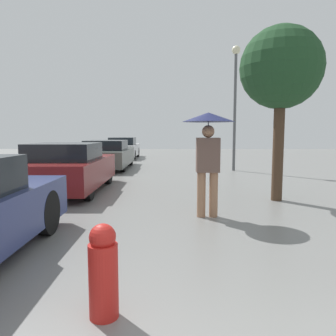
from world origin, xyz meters
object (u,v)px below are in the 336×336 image
object	(u,v)px
parked_car_third	(106,155)
fire_hydrant	(102,271)
parked_car_second	(66,168)
parked_car_farthest	(122,148)
pedestrian	(207,139)
street_lamp	(234,89)
tree	(280,70)

from	to	relation	value
parked_car_third	fire_hydrant	bearing A→B (deg)	-79.72
parked_car_second	parked_car_farthest	world-z (taller)	parked_car_second
pedestrian	parked_car_farthest	size ratio (longest dim) A/B	0.50
parked_car_farthest	street_lamp	distance (m)	8.97
pedestrian	street_lamp	bearing A→B (deg)	75.13
parked_car_third	tree	world-z (taller)	tree
parked_car_farthest	street_lamp	world-z (taller)	street_lamp
pedestrian	parked_car_second	bearing A→B (deg)	141.76
parked_car_second	street_lamp	world-z (taller)	street_lamp
parked_car_second	fire_hydrant	size ratio (longest dim) A/B	4.88
parked_car_second	tree	distance (m)	5.81
parked_car_second	fire_hydrant	distance (m)	6.38
tree	street_lamp	xyz separation A→B (m)	(0.19, 5.93, 0.34)
pedestrian	parked_car_second	xyz separation A→B (m)	(-3.41, 2.69, -0.83)
parked_car_third	street_lamp	bearing A→B (deg)	-8.80
parked_car_second	street_lamp	bearing A→B (deg)	41.35
street_lamp	fire_hydrant	xyz separation A→B (m)	(-3.24, -10.74, -2.89)
pedestrian	parked_car_farthest	distance (m)	14.46
street_lamp	fire_hydrant	bearing A→B (deg)	-106.78
parked_car_third	parked_car_farthest	bearing A→B (deg)	91.06
parked_car_second	parked_car_third	distance (m)	5.56
parked_car_third	tree	xyz separation A→B (m)	(5.14, -6.75, 2.36)
parked_car_second	fire_hydrant	world-z (taller)	parked_car_second
parked_car_third	tree	size ratio (longest dim) A/B	1.11
pedestrian	parked_car_third	size ratio (longest dim) A/B	0.44
parked_car_farthest	street_lamp	bearing A→B (deg)	-50.50
parked_car_third	fire_hydrant	size ratio (longest dim) A/B	5.35
pedestrian	fire_hydrant	bearing A→B (deg)	-110.92
pedestrian	tree	size ratio (longest dim) A/B	0.49
street_lamp	pedestrian	bearing A→B (deg)	-104.87
pedestrian	parked_car_second	world-z (taller)	pedestrian
parked_car_second	street_lamp	size ratio (longest dim) A/B	0.80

